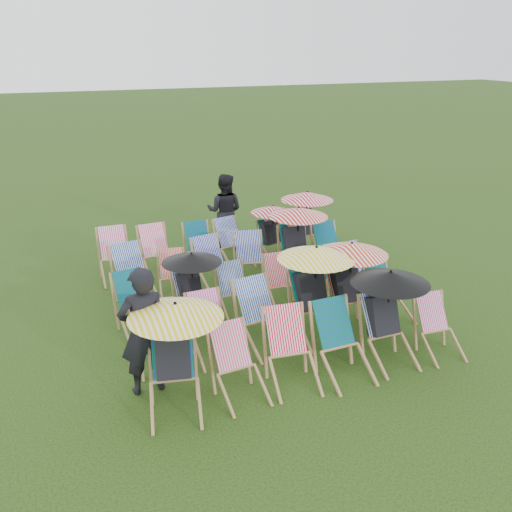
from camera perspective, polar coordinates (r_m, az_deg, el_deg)
name	(u,v)px	position (r m, az deg, el deg)	size (l,w,h in m)	color
ground	(259,312)	(10.05, 0.30, -5.58)	(100.00, 100.00, 0.00)	black
deckchair_0	(174,356)	(7.31, -8.17, -9.91)	(1.20, 1.29, 1.43)	#A2784B
deckchair_1	(239,366)	(7.61, -1.74, -10.90)	(0.70, 0.91, 0.93)	#A2784B
deckchair_2	(292,351)	(7.88, 3.60, -9.46)	(0.75, 0.98, 1.00)	#A2784B
deckchair_3	(343,343)	(8.12, 8.72, -8.63)	(0.71, 0.97, 1.02)	#A2784B
deckchair_4	(389,316)	(8.53, 13.13, -5.82)	(1.15, 1.20, 1.36)	#A2784B
deckchair_5	(440,328)	(9.03, 17.90, -6.85)	(0.60, 0.82, 0.86)	#A2784B
deckchair_6	(158,338)	(8.41, -9.76, -8.06)	(0.69, 0.89, 0.89)	#A2784B
deckchair_7	(212,328)	(8.54, -4.44, -7.22)	(0.65, 0.88, 0.92)	#A2784B
deckchair_8	(264,317)	(8.74, 0.77, -6.11)	(0.80, 1.02, 1.02)	#A2784B
deckchair_9	(316,291)	(9.03, 5.97, -3.49)	(1.23, 1.27, 1.46)	#A2784B
deckchair_10	(351,284)	(9.42, 9.46, -2.79)	(1.19, 1.25, 1.41)	#A2784B
deckchair_11	(389,295)	(9.86, 13.20, -3.83)	(0.75, 0.93, 0.90)	#A2784B
deckchair_12	(137,305)	(9.42, -11.86, -4.79)	(0.74, 0.94, 0.93)	#A2784B
deckchair_13	(193,287)	(9.53, -6.37, -3.11)	(1.00, 1.07, 1.19)	#A2784B
deckchair_14	(236,292)	(9.77, -2.02, -3.60)	(0.59, 0.81, 0.86)	#A2784B
deckchair_15	(284,283)	(10.06, 2.86, -2.76)	(0.61, 0.85, 0.90)	#A2784B
deckchair_16	(319,278)	(10.29, 6.32, -2.18)	(0.69, 0.92, 0.95)	#A2784B
deckchair_17	(358,271)	(10.76, 10.17, -1.46)	(0.72, 0.91, 0.90)	#A2784B
deckchair_18	(135,276)	(10.45, -12.02, -1.95)	(0.83, 1.04, 1.01)	#A2784B
deckchair_19	(173,276)	(10.58, -8.29, -1.96)	(0.65, 0.83, 0.83)	#A2784B
deckchair_20	(215,266)	(10.77, -4.08, -0.95)	(0.81, 1.01, 0.98)	#A2784B
deckchair_21	(251,260)	(11.06, -0.54, -0.39)	(0.79, 0.98, 0.95)	#A2784B
deckchair_22	(297,241)	(11.36, 4.14, 1.52)	(1.17, 1.24, 1.38)	#A2784B
deckchair_23	(332,250)	(11.68, 7.65, 0.63)	(0.69, 0.92, 0.96)	#A2784B
deckchair_24	(116,256)	(11.56, -13.87, 0.04)	(0.66, 0.92, 0.98)	#A2784B
deckchair_25	(158,253)	(11.56, -9.77, 0.34)	(0.72, 0.95, 0.98)	#A2784B
deckchair_26	(201,247)	(11.83, -5.56, 0.86)	(0.61, 0.85, 0.92)	#A2784B
deckchair_27	(234,243)	(12.02, -2.21, 1.32)	(0.78, 0.96, 0.93)	#A2784B
deckchair_28	(274,232)	(12.28, 1.76, 2.46)	(0.97, 1.04, 1.15)	#A2784B
deckchair_29	(307,222)	(12.62, 5.15, 3.43)	(1.15, 1.24, 1.37)	#A2784B
person_left	(144,331)	(7.65, -11.17, -7.39)	(0.66, 0.43, 1.80)	black
person_rear	(225,211)	(12.92, -3.16, 4.50)	(0.83, 0.65, 1.71)	black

